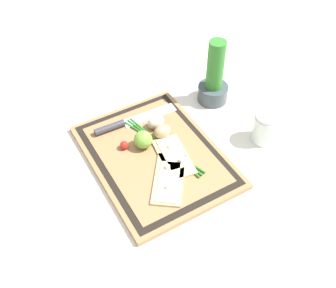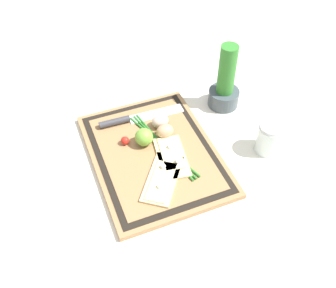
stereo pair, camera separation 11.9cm
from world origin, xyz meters
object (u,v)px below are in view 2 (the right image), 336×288
knife (128,119)px  cherry_tomato_red (125,141)px  pizza_slice_far (172,156)px  egg_brown (165,131)px  pizza_slice_near (162,179)px  egg_pink (160,121)px  lime (144,137)px  sauce_jar (269,139)px  herb_pot (225,85)px

knife → cherry_tomato_red: cherry_tomato_red is taller
pizza_slice_far → egg_brown: bearing=171.2°
pizza_slice_near → egg_pink: (-0.21, 0.07, 0.02)m
pizza_slice_near → egg_brown: 0.18m
knife → egg_pink: size_ratio=5.12×
egg_pink → knife: bearing=-124.3°
pizza_slice_near → cherry_tomato_red: size_ratio=7.65×
lime → sauce_jar: size_ratio=0.55×
egg_brown → egg_pink: bearing=177.0°
knife → lime: (0.11, 0.02, 0.02)m
pizza_slice_near → egg_brown: (-0.16, 0.07, 0.02)m
pizza_slice_near → lime: lime is taller
pizza_slice_near → knife: pizza_slice_near is taller
egg_brown → pizza_slice_near: bearing=-24.1°
pizza_slice_far → herb_pot: herb_pot is taller
lime → herb_pot: herb_pot is taller
knife → egg_brown: size_ratio=5.12×
egg_pink → herb_pot: size_ratio=0.24×
egg_pink → sauce_jar: size_ratio=0.55×
cherry_tomato_red → pizza_slice_far: bearing=46.3°
lime → egg_pink: bearing=125.9°
sauce_jar → lime: bearing=-112.7°
lime → cherry_tomato_red: lime is taller
pizza_slice_far → egg_pink: bearing=173.1°
sauce_jar → pizza_slice_far: bearing=-102.0°
pizza_slice_near → egg_brown: bearing=155.9°
lime → herb_pot: (-0.10, 0.32, 0.03)m
knife → herb_pot: size_ratio=1.22×
egg_pink → cherry_tomato_red: egg_pink is taller
pizza_slice_far → sauce_jar: sauce_jar is taller
egg_brown → egg_pink: (-0.05, 0.00, 0.00)m
egg_brown → pizza_slice_far: bearing=-8.8°
egg_brown → lime: (0.01, -0.07, 0.01)m
pizza_slice_near → pizza_slice_far: (-0.07, 0.06, 0.00)m
egg_pink → lime: 0.09m
egg_brown → sauce_jar: (0.15, 0.28, 0.00)m
knife → egg_brown: (0.11, 0.09, 0.01)m
knife → lime: size_ratio=5.06×
cherry_tomato_red → lime: bearing=68.1°
egg_pink → sauce_jar: (0.20, 0.28, 0.00)m
knife → egg_brown: bearing=38.9°
pizza_slice_far → knife: (-0.20, -0.07, 0.00)m
pizza_slice_near → herb_pot: bearing=127.7°
lime → sauce_jar: bearing=67.3°
egg_brown → sauce_jar: bearing=61.3°
knife → sauce_jar: sauce_jar is taller
knife → herb_pot: bearing=86.8°
lime → egg_brown: bearing=95.1°
cherry_tomato_red → sauce_jar: sauce_jar is taller
herb_pot → pizza_slice_near: bearing=-52.3°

